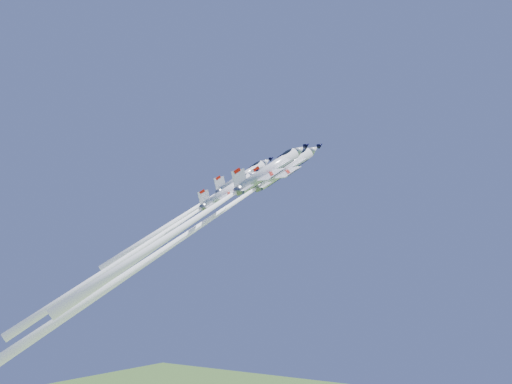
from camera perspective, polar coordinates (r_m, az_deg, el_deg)
The scene contains 4 objects.
jet_lead at distance 104.71m, azimuth -7.69°, elevation -4.75°, with size 30.65×47.60×50.71m.
jet_left at distance 109.81m, azimuth -5.88°, elevation -1.47°, with size 17.67×26.47×27.13m.
jet_right at distance 98.08m, azimuth -5.71°, elevation -2.45°, with size 23.16×35.01×36.25m.
jet_slot at distance 100.11m, azimuth -10.46°, elevation -4.88°, with size 21.63×33.26×35.08m.
Camera 1 is at (59.10, -88.55, 77.65)m, focal length 40.00 mm.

